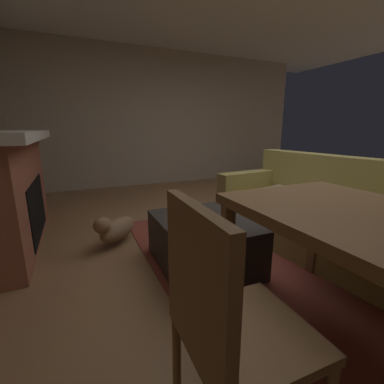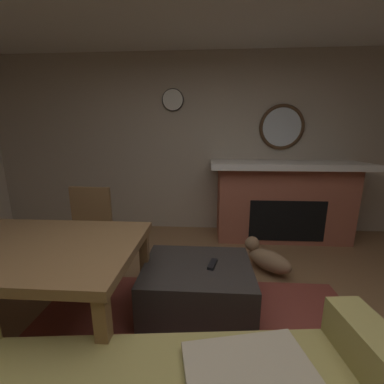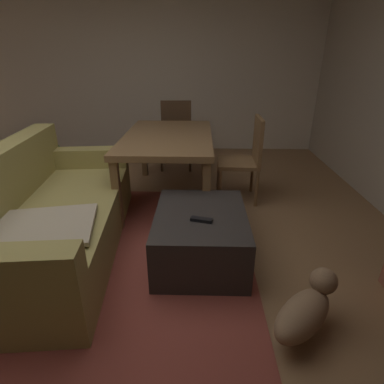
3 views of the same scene
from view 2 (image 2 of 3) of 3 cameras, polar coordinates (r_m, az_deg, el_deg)
name	(u,v)px [view 2 (image 2 of 3)]	position (r m, az deg, el deg)	size (l,w,h in m)	color
wall_back_fireplace_side	(210,146)	(3.75, 4.32, 11.05)	(7.25, 0.12, 2.64)	#B7A893
area_rug	(193,374)	(1.86, 0.36, -37.52)	(2.60, 2.00, 0.01)	brown
fireplace	(282,200)	(3.65, 20.75, -1.83)	(2.05, 0.76, 1.12)	#9E5642
round_wall_mirror	(282,127)	(3.82, 20.73, 14.33)	(0.65, 0.05, 0.65)	#4C331E
ottoman_coffee_table	(197,287)	(2.16, 1.30, -21.90)	(0.89, 0.70, 0.41)	#2D2826
tv_remote	(212,264)	(2.04, 4.93, -16.84)	(0.05, 0.16, 0.02)	black
dining_table	(24,254)	(2.03, -35.37, -12.08)	(1.56, 0.94, 0.74)	brown
dining_chair_south	(88,227)	(2.75, -23.76, -7.71)	(0.45, 0.45, 0.93)	brown
small_dog	(266,258)	(2.77, 17.41, -14.81)	(0.50, 0.50, 0.31)	#8C6B4C
wall_clock	(173,100)	(3.73, -4.62, 21.16)	(0.32, 0.03, 0.32)	silver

